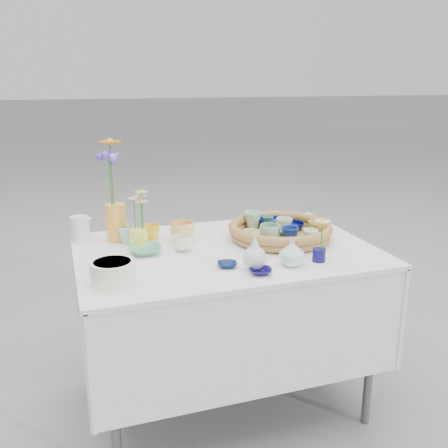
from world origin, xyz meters
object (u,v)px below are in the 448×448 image
object	(u,v)px
wicker_tray	(280,231)
bud_vase_seafoam	(292,253)
display_table	(225,401)
tall_vase_yellow	(116,222)

from	to	relation	value
wicker_tray	bud_vase_seafoam	world-z (taller)	bud_vase_seafoam
display_table	bud_vase_seafoam	bearing A→B (deg)	-56.57
display_table	tall_vase_yellow	distance (m)	0.99
display_table	tall_vase_yellow	world-z (taller)	tall_vase_yellow
display_table	wicker_tray	distance (m)	0.85
bud_vase_seafoam	display_table	bearing A→B (deg)	123.43
display_table	wicker_tray	world-z (taller)	wicker_tray
wicker_tray	bud_vase_seafoam	bearing A→B (deg)	-106.97
tall_vase_yellow	display_table	bearing A→B (deg)	-31.91
display_table	wicker_tray	xyz separation A→B (m)	(0.28, 0.05, 0.80)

